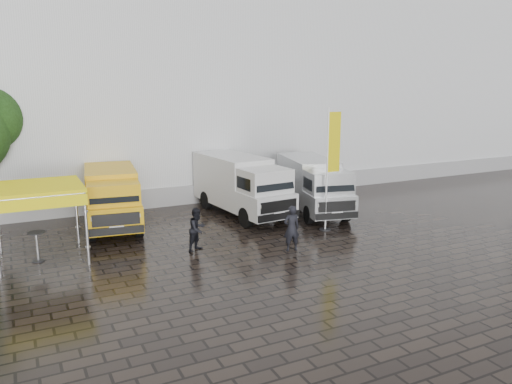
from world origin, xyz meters
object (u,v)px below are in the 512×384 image
Objects in this scene: flagpole at (331,162)px; cocktail_table at (37,247)px; van_yellow at (112,199)px; van_white at (241,186)px; van_silver at (313,186)px; person_tent at (197,229)px; canopy_tent at (37,191)px; wheelie_bin at (324,183)px; person_front at (291,228)px.

flagpole reaches higher than cocktail_table.
van_yellow is 4.68m from cocktail_table.
van_white is 3.57m from van_silver.
van_white is 1.07× the size of van_silver.
person_tent is at bearing -178.88° from flagpole.
canopy_tent is 2.79× the size of wheelie_bin.
van_white is 5.65m from person_tent.
van_silver is at bearing -121.56° from wheelie_bin.
person_front is at bearing -100.71° from van_white.
van_yellow is 0.86× the size of van_white.
van_silver is at bearing 7.26° from cocktail_table.
wheelie_bin is at bearing 62.53° from van_silver.
van_yellow is at bearing 44.71° from canopy_tent.
person_tent is (-6.14, -0.12, -2.17)m from flagpole.
van_silver is 7.75m from person_tent.
flagpole reaches higher than person_front.
person_tent is at bearing -137.94° from wheelie_bin.
person_front reaches higher than cocktail_table.
van_yellow is 9.59m from van_silver.
cocktail_table is at bearing -11.31° from person_front.
van_silver is 3.41× the size of person_front.
flagpole reaches higher than canopy_tent.
van_white is 3.89× the size of person_tent.
van_white is 5.92× the size of cocktail_table.
van_yellow reaches higher than person_front.
van_silver is 6.09m from person_front.
canopy_tent is 1.81× the size of person_tent.
wheelie_bin is at bearing 57.57° from flagpole.
van_white reaches higher than van_yellow.
flagpole is (11.54, -1.44, 0.45)m from canopy_tent.
van_yellow reaches higher than person_tent.
canopy_tent is (-9.17, -2.62, 1.15)m from van_white.
canopy_tent is 2.75× the size of cocktail_table.
person_tent is (-10.44, -6.90, 0.29)m from wheelie_bin.
van_silver is at bearing -8.00° from person_tent.
cocktail_table is at bearing -160.04° from van_silver.
person_front is at bearing -148.96° from flagpole.
van_silver is at bearing 6.47° from canopy_tent.
person_front is 1.07× the size of person_tent.
van_white is 9.81m from cocktail_table.
van_silver is at bearing -24.63° from van_white.
person_tent is at bearing -137.19° from van_white.
van_silver is 2.01× the size of canopy_tent.
van_yellow is at bearing -41.07° from person_front.
van_yellow is at bearing 170.74° from van_white.
canopy_tent is (-12.54, -1.42, 1.24)m from van_silver.
van_silver reaches higher than cocktail_table.
van_silver reaches higher than van_yellow.
van_white is 9.60m from canopy_tent.
person_tent is at bearing -13.64° from cocktail_table.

